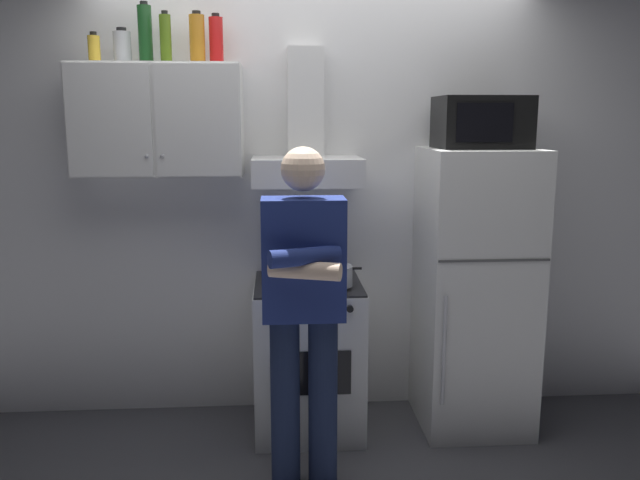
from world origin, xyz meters
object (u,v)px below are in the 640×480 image
refrigerator (475,290)px  bottle_soda_red (216,40)px  bottle_wine_green (145,34)px  bottle_spice_jar (94,49)px  range_hood (306,148)px  bottle_canister_steel (122,47)px  stove_oven (308,356)px  upper_cabinet (159,121)px  bottle_liquor_amber (197,39)px  cooking_pot (333,276)px  microwave (481,122)px  person_standing (304,307)px  bottle_olive_oil (166,38)px

refrigerator → bottle_soda_red: bottle_soda_red is taller
bottle_wine_green → bottle_spice_jar: 0.28m
range_hood → bottle_spice_jar: bottle_spice_jar is taller
bottle_soda_red → bottle_canister_steel: bearing=-177.8°
stove_oven → refrigerator: bearing=0.0°
upper_cabinet → refrigerator: (1.75, -0.12, -0.95)m
bottle_soda_red → bottle_liquor_amber: (-0.10, -0.03, 0.00)m
stove_oven → cooking_pot: bearing=-42.5°
microwave → person_standing: size_ratio=0.29×
bottle_wine_green → bottle_olive_oil: bearing=-21.3°
stove_oven → bottle_liquor_amber: 1.85m
bottle_liquor_amber → bottle_wine_green: (-0.27, 0.02, 0.02)m
cooking_pot → bottle_olive_oil: size_ratio=1.16×
refrigerator → bottle_wine_green: bottle_wine_green is taller
stove_oven → person_standing: bearing=-94.7°
cooking_pot → bottle_spice_jar: size_ratio=1.95×
bottle_olive_oil → bottle_canister_steel: bottle_olive_oil is taller
range_hood → bottle_soda_red: size_ratio=2.84×
cooking_pot → range_hood: bearing=117.9°
bottle_liquor_amber → bottle_spice_jar: (-0.54, -0.02, -0.06)m
stove_oven → bottle_olive_oil: bottle_olive_oil is taller
bottle_soda_red → bottle_spice_jar: 0.64m
person_standing → cooking_pot: person_standing is taller
range_hood → bottle_wine_green: (-0.86, 0.02, 0.61)m
bottle_liquor_amber → bottle_spice_jar: bottle_liquor_amber is taller
microwave → bottle_spice_jar: size_ratio=3.04×
person_standing → bottle_spice_jar: 1.77m
bottle_canister_steel → bottle_spice_jar: 0.14m
person_standing → upper_cabinet: bearing=135.7°
microwave → bottle_soda_red: size_ratio=1.81×
refrigerator → bottle_canister_steel: bottle_canister_steel is taller
stove_oven → microwave: 1.62m
upper_cabinet → bottle_soda_red: bearing=7.4°
microwave → bottle_wine_green: size_ratio=1.51×
refrigerator → bottle_liquor_amber: bearing=175.0°
bottle_olive_oil → upper_cabinet: bearing=162.5°
refrigerator → person_standing: size_ratio=0.98×
cooking_pot → upper_cabinet: bearing=165.3°
bottle_liquor_amber → microwave: bearing=-4.4°
bottle_spice_jar → bottle_canister_steel: bearing=14.5°
cooking_pot → bottle_spice_jar: bottle_spice_jar is taller
range_hood → person_standing: bearing=-93.9°
upper_cabinet → bottle_wine_green: 0.46m
microwave → cooking_pot: size_ratio=1.56×
upper_cabinet → person_standing: 1.35m
range_hood → bottle_wine_green: 1.05m
range_hood → microwave: size_ratio=1.56×
refrigerator → bottle_spice_jar: (-2.07, 0.11, 1.32)m
upper_cabinet → microwave: (1.75, -0.11, -0.01)m
stove_oven → bottle_canister_steel: bearing=171.4°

